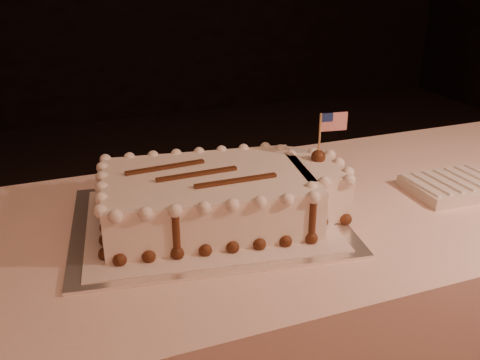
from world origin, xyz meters
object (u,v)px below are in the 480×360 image
object	(u,v)px
banquet_table	(338,317)
cake_board	(208,221)
napkin_stack	(453,186)
side_plate	(287,157)
sheet_cake	(222,195)

from	to	relation	value
banquet_table	cake_board	xyz separation A→B (m)	(-0.38, 0.01, 0.38)
napkin_stack	side_plate	distance (m)	0.48
cake_board	napkin_stack	xyz separation A→B (m)	(0.65, -0.07, 0.01)
sheet_cake	side_plate	size ratio (longest dim) A/B	4.04
banquet_table	cake_board	world-z (taller)	cake_board
cake_board	side_plate	bearing A→B (deg)	49.75
banquet_table	sheet_cake	world-z (taller)	sheet_cake
napkin_stack	sheet_cake	bearing A→B (deg)	174.12
banquet_table	napkin_stack	world-z (taller)	napkin_stack
cake_board	napkin_stack	bearing A→B (deg)	2.64
side_plate	cake_board	bearing A→B (deg)	-138.90
side_plate	napkin_stack	bearing A→B (deg)	-51.22
napkin_stack	side_plate	xyz separation A→B (m)	(-0.30, 0.38, -0.01)
cake_board	banquet_table	bearing A→B (deg)	7.42
sheet_cake	banquet_table	bearing A→B (deg)	-0.53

